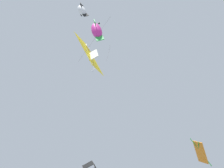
{
  "coord_description": "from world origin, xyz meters",
  "views": [
    {
      "loc": [
        5.07,
        -16.9,
        8.95
      ],
      "look_at": [
        0.58,
        -0.23,
        29.37
      ],
      "focal_mm": 60.96,
      "sensor_mm": 36.0,
      "label": 1
    }
  ],
  "objects": [
    {
      "name": "kite_fish_upper_right",
      "position": [
        0.84,
        -4.86,
        29.12
      ],
      "size": [
        1.34,
        1.3,
        4.79
      ],
      "rotation": [
        0.24,
        0.0,
        4.86
      ],
      "color": "#DB2D93"
    },
    {
      "name": "kite_delta_near_left",
      "position": [
        -0.76,
        -1.38,
        31.85
      ],
      "size": [
        1.28,
        3.31,
        3.22
      ],
      "rotation": [
        0.2,
        0.0,
        4.51
      ],
      "color": "yellow"
    },
    {
      "name": "kite_fish_mid_left",
      "position": [
        -0.79,
        -3.82,
        34.22
      ],
      "size": [
        2.61,
        2.28,
        9.42
      ],
      "rotation": [
        0.45,
        0.0,
        5.01
      ],
      "color": "white"
    },
    {
      "name": "kite_diamond_far_centre",
      "position": [
        5.67,
        5.16,
        26.42
      ],
      "size": [
        3.56,
        3.25,
        10.33
      ],
      "rotation": [
        0.51,
        0.0,
        5.26
      ],
      "color": "orange"
    }
  ]
}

